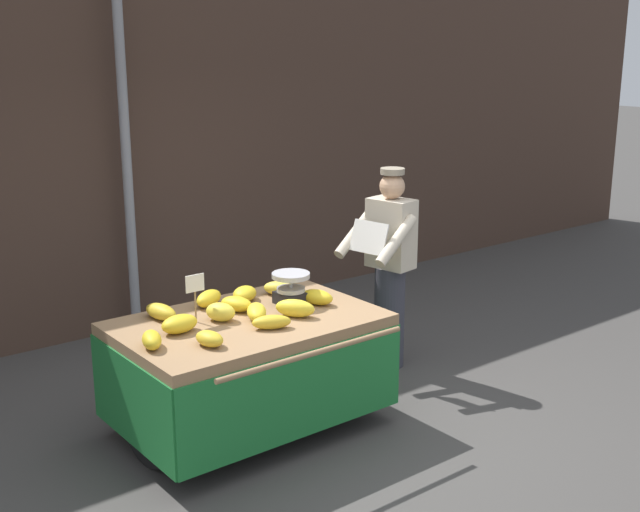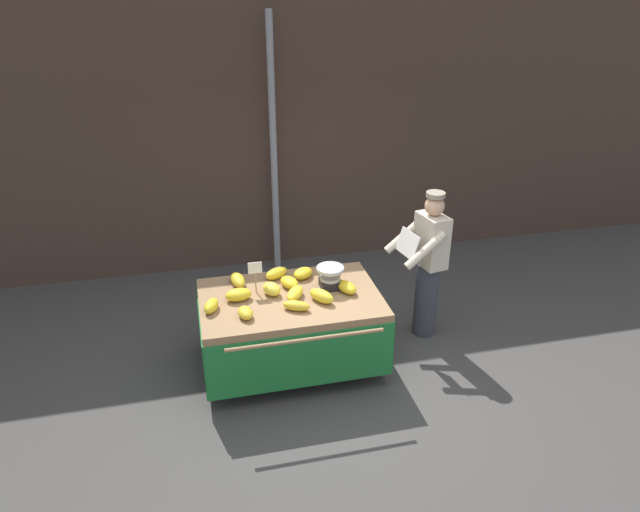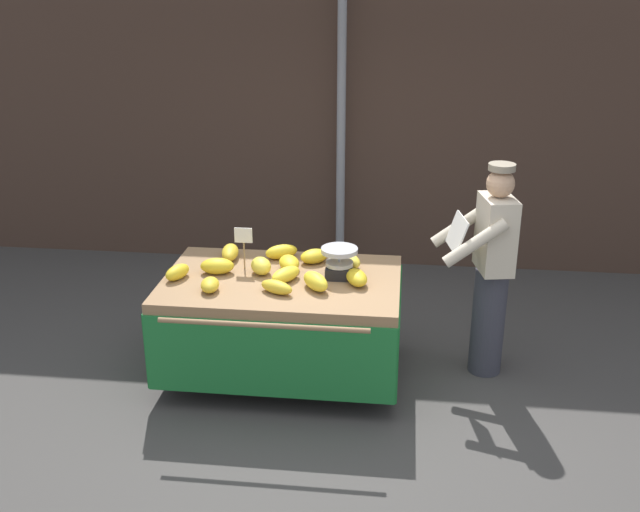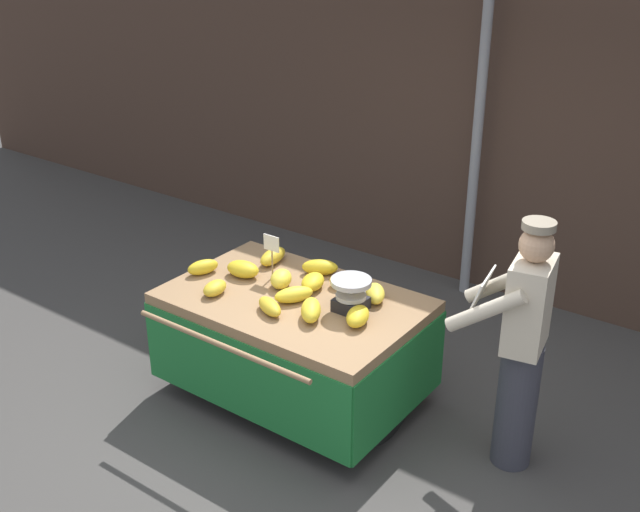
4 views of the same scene
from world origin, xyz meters
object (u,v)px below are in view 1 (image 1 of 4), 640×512
object	(u,v)px
banana_bunch_2	(271,322)
banana_bunch_6	(161,312)
price_sign	(195,288)
banana_bunch_8	(179,324)
vendor_person	(389,268)
street_pole	(126,158)
banana_bunch_1	(317,297)
banana_bunch_9	(257,312)
banana_cart	(249,347)
banana_bunch_10	(280,288)
banana_bunch_4	(236,304)
weighing_scale	(291,288)
banana_bunch_7	(245,294)
banana_bunch_3	(209,339)
banana_bunch_5	(209,298)
banana_bunch_0	(295,308)
banana_bunch_12	(221,312)
banana_bunch_11	(152,340)

from	to	relation	value
banana_bunch_2	banana_bunch_6	world-z (taller)	banana_bunch_6
price_sign	banana_bunch_8	world-z (taller)	price_sign
vendor_person	price_sign	bearing A→B (deg)	-176.71
street_pole	banana_bunch_1	bearing A→B (deg)	-81.91
banana_bunch_9	banana_cart	bearing A→B (deg)	130.78
banana_bunch_2	banana_bunch_10	xyz separation A→B (m)	(0.48, 0.57, 0.01)
banana_cart	banana_bunch_4	distance (m)	0.33
weighing_scale	banana_bunch_7	size ratio (longest dim) A/B	1.20
price_sign	banana_bunch_3	xyz separation A→B (m)	(-0.16, -0.45, -0.20)
banana_bunch_7	banana_bunch_5	bearing A→B (deg)	167.86
banana_bunch_8	banana_bunch_6	bearing A→B (deg)	85.02
banana_bunch_0	banana_bunch_4	bearing A→B (deg)	124.93
banana_cart	weighing_scale	world-z (taller)	weighing_scale
banana_bunch_8	banana_bunch_1	bearing A→B (deg)	-4.73
banana_bunch_9	banana_bunch_12	bearing A→B (deg)	149.53
street_pole	banana_bunch_10	bearing A→B (deg)	-82.87
banana_bunch_7	banana_bunch_12	world-z (taller)	banana_bunch_12
banana_bunch_2	banana_bunch_12	size ratio (longest dim) A/B	1.21
banana_bunch_7	banana_bunch_9	world-z (taller)	banana_bunch_7
weighing_scale	vendor_person	xyz separation A→B (m)	(1.15, 0.18, -0.08)
price_sign	banana_bunch_8	xyz separation A→B (m)	(-0.19, -0.11, -0.19)
street_pole	banana_bunch_11	world-z (taller)	street_pole
price_sign	banana_bunch_7	size ratio (longest dim) A/B	1.46
banana_bunch_9	banana_bunch_10	bearing A→B (deg)	37.79
banana_bunch_0	banana_bunch_4	distance (m)	0.44
banana_bunch_2	banana_bunch_10	distance (m)	0.75
banana_bunch_0	banana_bunch_5	bearing A→B (deg)	120.99
weighing_scale	vendor_person	bearing A→B (deg)	9.04
banana_bunch_6	vendor_person	distance (m)	2.07
weighing_scale	banana_bunch_8	bearing A→B (deg)	-177.67
banana_cart	street_pole	bearing A→B (deg)	84.18
weighing_scale	vendor_person	distance (m)	1.17
price_sign	banana_bunch_12	world-z (taller)	price_sign
banana_bunch_7	banana_bunch_12	size ratio (longest dim) A/B	1.07
banana_bunch_5	banana_bunch_8	size ratio (longest dim) A/B	1.04
banana_bunch_4	banana_bunch_1	bearing A→B (deg)	-23.46
banana_bunch_0	banana_bunch_8	bearing A→B (deg)	164.78
banana_bunch_0	banana_bunch_10	distance (m)	0.52
banana_bunch_2	banana_bunch_9	size ratio (longest dim) A/B	0.94
banana_bunch_4	banana_bunch_6	world-z (taller)	banana_bunch_6
banana_bunch_2	banana_bunch_7	xyz separation A→B (m)	(0.19, 0.63, 0.01)
banana_bunch_7	banana_bunch_10	size ratio (longest dim) A/B	0.89
banana_bunch_4	price_sign	bearing A→B (deg)	-174.27
banana_bunch_5	banana_bunch_10	world-z (taller)	banana_bunch_5
weighing_scale	banana_bunch_11	bearing A→B (deg)	-171.57
price_sign	vendor_person	xyz separation A→B (m)	(1.91, 0.11, -0.21)
banana_cart	banana_bunch_5	bearing A→B (deg)	99.31
banana_bunch_9	vendor_person	world-z (taller)	vendor_person
banana_bunch_1	street_pole	bearing A→B (deg)	98.09
price_sign	banana_bunch_7	world-z (taller)	price_sign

